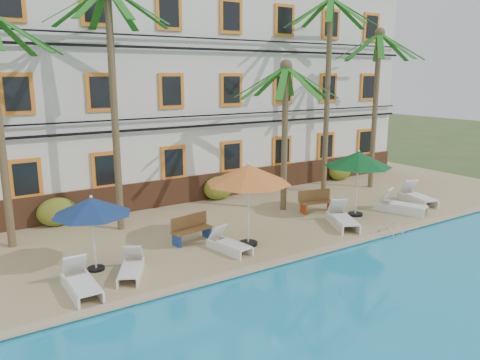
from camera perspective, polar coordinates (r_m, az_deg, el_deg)
ground at (r=16.40m, az=7.45°, el=-8.55°), size 100.00×100.00×0.00m
pool_deck at (r=20.21m, az=-1.72°, el=-3.95°), size 30.00×12.00×0.25m
pool_coping at (r=15.68m, az=9.62°, el=-8.55°), size 30.00×0.35×0.06m
hotel_building at (r=23.78m, az=-8.14°, el=11.27°), size 25.40×6.44×10.22m
palm_b at (r=17.35m, az=-15.30°, el=12.11°), size 4.30×4.30×8.85m
palm_c at (r=19.53m, az=5.53°, el=8.11°), size 4.30×4.30×6.28m
palm_d at (r=22.93m, az=10.71°, el=13.08°), size 4.30×4.30×9.35m
palm_e at (r=24.46m, az=16.29°, el=10.82°), size 4.30×4.30×7.90m
shrub_left at (r=19.21m, az=-21.39°, el=-3.64°), size 1.50×0.90×1.10m
shrub_mid at (r=21.65m, az=-2.61°, el=-0.98°), size 1.50×0.90×1.10m
shrub_right at (r=26.30m, az=12.10°, el=1.20°), size 1.50×0.90×1.10m
umbrella_blue at (r=14.16m, az=-17.64°, el=-3.11°), size 2.29×2.29×2.29m
umbrella_red at (r=15.43m, az=1.04°, el=0.67°), size 2.87×2.87×2.86m
umbrella_green at (r=19.40m, az=14.21°, el=2.45°), size 2.74×2.74×2.74m
lounger_a at (r=13.37m, az=-18.82°, el=-11.70°), size 0.68×1.91×0.90m
lounger_b at (r=14.02m, az=-13.14°, el=-10.36°), size 1.28×1.73×0.78m
lounger_c at (r=15.48m, az=-1.42°, el=-7.74°), size 0.90×1.77×0.80m
lounger_d at (r=18.33m, az=12.37°, el=-4.59°), size 1.54×2.14×0.96m
lounger_e at (r=20.81m, az=18.96°, el=-2.91°), size 1.43×2.17×0.97m
lounger_f at (r=22.54m, az=20.75°, el=-1.88°), size 1.30×2.17×0.97m
bench_left at (r=16.35m, az=-6.04°, el=-5.89°), size 1.56×0.73×0.93m
bench_right at (r=20.01m, az=9.29°, el=-2.52°), size 1.57×0.78×0.93m
pool_ladder at (r=17.95m, az=17.84°, el=-6.33°), size 0.54×0.74×0.74m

